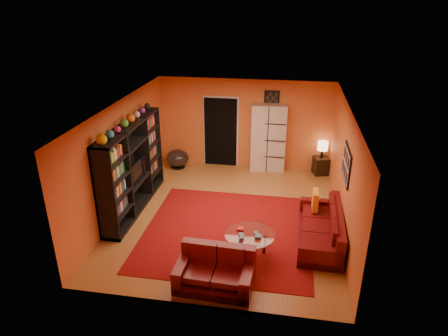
% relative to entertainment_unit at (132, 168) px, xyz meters
% --- Properties ---
extents(floor, '(6.00, 6.00, 0.00)m').
position_rel_entertainment_unit_xyz_m(floor, '(2.27, 0.00, -1.05)').
color(floor, brown).
rests_on(floor, ground).
extents(ceiling, '(6.00, 6.00, 0.00)m').
position_rel_entertainment_unit_xyz_m(ceiling, '(2.27, 0.00, 1.55)').
color(ceiling, white).
rests_on(ceiling, wall_back).
extents(wall_back, '(6.00, 0.00, 6.00)m').
position_rel_entertainment_unit_xyz_m(wall_back, '(2.27, 3.00, 0.25)').
color(wall_back, '#CF642D').
rests_on(wall_back, floor).
extents(wall_front, '(6.00, 0.00, 6.00)m').
position_rel_entertainment_unit_xyz_m(wall_front, '(2.27, -3.00, 0.25)').
color(wall_front, '#CF642D').
rests_on(wall_front, floor).
extents(wall_left, '(0.00, 6.00, 6.00)m').
position_rel_entertainment_unit_xyz_m(wall_left, '(-0.23, 0.00, 0.25)').
color(wall_left, '#CF642D').
rests_on(wall_left, floor).
extents(wall_right, '(0.00, 6.00, 6.00)m').
position_rel_entertainment_unit_xyz_m(wall_right, '(4.78, 0.00, 0.25)').
color(wall_right, '#CF642D').
rests_on(wall_right, floor).
extents(rug, '(3.60, 3.60, 0.01)m').
position_rel_entertainment_unit_xyz_m(rug, '(2.38, -0.70, -1.04)').
color(rug, '#610B0C').
rests_on(rug, floor).
extents(doorway, '(0.95, 0.10, 2.04)m').
position_rel_entertainment_unit_xyz_m(doorway, '(1.57, 2.96, -0.03)').
color(doorway, black).
rests_on(doorway, floor).
extents(wall_art_right, '(0.03, 1.00, 0.70)m').
position_rel_entertainment_unit_xyz_m(wall_art_right, '(4.75, -0.30, 0.55)').
color(wall_art_right, black).
rests_on(wall_art_right, wall_right).
extents(wall_art_back, '(0.42, 0.03, 0.52)m').
position_rel_entertainment_unit_xyz_m(wall_art_back, '(3.02, 2.98, 1.00)').
color(wall_art_back, black).
rests_on(wall_art_back, wall_back).
extents(entertainment_unit, '(0.45, 3.00, 2.10)m').
position_rel_entertainment_unit_xyz_m(entertainment_unit, '(0.00, 0.00, 0.00)').
color(entertainment_unit, black).
rests_on(entertainment_unit, floor).
extents(tv, '(0.87, 0.11, 0.50)m').
position_rel_entertainment_unit_xyz_m(tv, '(0.05, -0.04, -0.08)').
color(tv, black).
rests_on(tv, entertainment_unit).
extents(sofa, '(0.92, 2.12, 0.85)m').
position_rel_entertainment_unit_xyz_m(sofa, '(4.41, -0.72, -0.76)').
color(sofa, '#4C0A0F').
rests_on(sofa, rug).
extents(loveseat, '(1.38, 0.87, 0.85)m').
position_rel_entertainment_unit_xyz_m(loveseat, '(2.43, -2.42, -0.76)').
color(loveseat, '#4C0A0F').
rests_on(loveseat, rug).
extents(throw_pillow, '(0.12, 0.42, 0.42)m').
position_rel_entertainment_unit_xyz_m(throw_pillow, '(4.22, -0.10, -0.42)').
color(throw_pillow, orange).
rests_on(throw_pillow, sofa).
extents(coffee_table, '(0.98, 0.98, 0.49)m').
position_rel_entertainment_unit_xyz_m(coffee_table, '(2.94, -1.50, -0.60)').
color(coffee_table, silver).
rests_on(coffee_table, floor).
extents(storage_cabinet, '(1.02, 0.53, 1.96)m').
position_rel_entertainment_unit_xyz_m(storage_cabinet, '(2.98, 2.80, -0.07)').
color(storage_cabinet, beige).
rests_on(storage_cabinet, floor).
extents(bowl_chair, '(0.67, 0.67, 0.55)m').
position_rel_entertainment_unit_xyz_m(bowl_chair, '(0.35, 2.50, -0.76)').
color(bowl_chair, black).
rests_on(bowl_chair, floor).
extents(side_table, '(0.50, 0.50, 0.50)m').
position_rel_entertainment_unit_xyz_m(side_table, '(4.53, 2.75, -0.80)').
color(side_table, black).
rests_on(side_table, floor).
extents(table_lamp, '(0.29, 0.29, 0.48)m').
position_rel_entertainment_unit_xyz_m(table_lamp, '(4.53, 2.75, -0.21)').
color(table_lamp, black).
rests_on(table_lamp, side_table).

